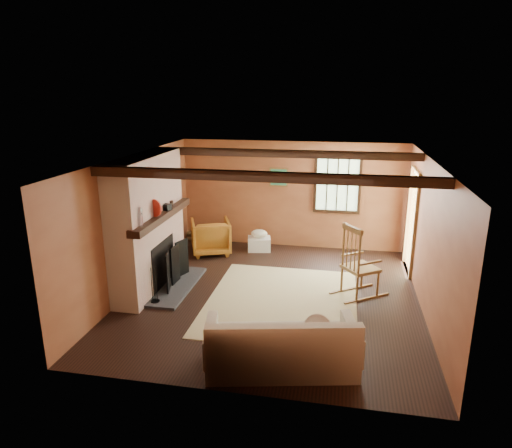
% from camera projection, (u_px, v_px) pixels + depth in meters
% --- Properties ---
extents(ground, '(5.50, 5.50, 0.00)m').
position_uv_depth(ground, '(272.00, 295.00, 8.01)').
color(ground, black).
rests_on(ground, ground).
extents(room_envelope, '(5.02, 5.52, 2.44)m').
position_uv_depth(room_envelope, '(288.00, 202.00, 7.76)').
color(room_envelope, '#A05A38').
rests_on(room_envelope, ground).
extents(fireplace, '(1.02, 2.30, 2.40)m').
position_uv_depth(fireplace, '(149.00, 228.00, 8.11)').
color(fireplace, '#A44B3F').
rests_on(fireplace, ground).
extents(rug, '(2.50, 3.00, 0.01)m').
position_uv_depth(rug, '(282.00, 301.00, 7.79)').
color(rug, tan).
rests_on(rug, ground).
extents(rocking_chair, '(1.04, 0.94, 1.30)m').
position_uv_depth(rocking_chair, '(358.00, 266.00, 7.88)').
color(rocking_chair, '#A48350').
rests_on(rocking_chair, ground).
extents(sofa, '(2.08, 1.25, 0.78)m').
position_uv_depth(sofa, '(282.00, 349.00, 5.83)').
color(sofa, white).
rests_on(sofa, ground).
extents(firewood_pile, '(0.71, 0.13, 0.26)m').
position_uv_depth(firewood_pile, '(202.00, 237.00, 10.80)').
color(firewood_pile, brown).
rests_on(firewood_pile, ground).
extents(laundry_basket, '(0.56, 0.47, 0.30)m').
position_uv_depth(laundry_basket, '(259.00, 244.00, 10.24)').
color(laundry_basket, white).
rests_on(laundry_basket, ground).
extents(basket_pillow, '(0.45, 0.42, 0.18)m').
position_uv_depth(basket_pillow, '(259.00, 234.00, 10.17)').
color(basket_pillow, white).
rests_on(basket_pillow, laundry_basket).
extents(armchair, '(1.06, 1.08, 0.76)m').
position_uv_depth(armchair, '(211.00, 236.00, 10.01)').
color(armchair, '#BF6026').
rests_on(armchair, ground).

